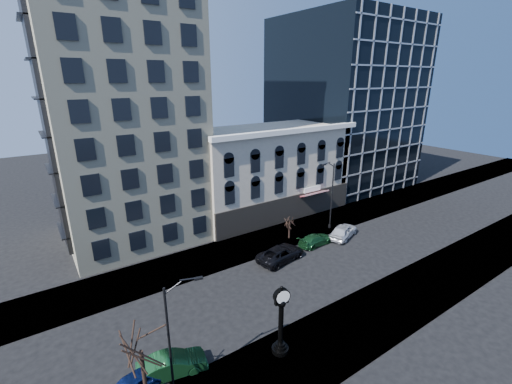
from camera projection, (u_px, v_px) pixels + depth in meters
ground at (262, 290)px, 31.23m from camera, size 160.00×160.00×0.00m
sidewalk_far at (220, 254)px, 37.49m from camera, size 160.00×6.00×0.12m
sidewalk_near at (326, 343)px, 24.93m from camera, size 160.00×6.00×0.12m
cream_tower at (116, 69)px, 36.68m from camera, size 15.90×15.40×42.50m
victorian_row at (267, 171)px, 48.19m from camera, size 22.60×11.19×12.50m
glass_office at (343, 104)px, 60.23m from camera, size 20.00×20.15×28.00m
street_clock at (281, 323)px, 23.36m from camera, size 1.21×1.21×5.32m
street_lamp_near at (177, 309)px, 19.04m from camera, size 2.06×0.65×8.05m
street_lamp_far at (330, 178)px, 41.48m from camera, size 2.32×0.48×8.97m
bare_tree_near at (139, 336)px, 17.92m from camera, size 4.19×4.19×7.20m
bare_tree_far at (290, 218)px, 40.42m from camera, size 1.98×1.98×3.40m
car_near_a at (140, 381)px, 21.12m from camera, size 4.14×2.25×1.34m
car_near_b at (172, 365)px, 22.21m from camera, size 4.69×2.44×1.47m
car_far_a at (281, 254)px, 36.17m from camera, size 5.93×3.43×1.55m
car_far_b at (316, 240)px, 39.55m from camera, size 4.59×2.10×1.30m
car_far_c at (343, 231)px, 41.36m from camera, size 5.30×3.57×1.68m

